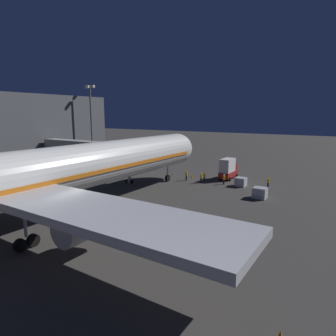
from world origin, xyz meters
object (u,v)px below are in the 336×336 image
at_px(airliner_at_gate, 12,181).
at_px(ground_crew_under_port_wing, 201,177).
at_px(baggage_container_near_belt, 260,193).
at_px(baggage_container_mid_row, 241,182).
at_px(ground_crew_marshaller_fwd, 204,176).
at_px(apron_floodlight_mast, 91,120).
at_px(ground_crew_by_belt_loader, 224,179).
at_px(ground_crew_by_tug, 268,182).
at_px(traffic_cone_nose_starboard, 173,174).
at_px(traffic_cone_nose_port, 192,176).
at_px(jet_bridge, 96,149).
at_px(traffic_cone_wingtip_svc_side, 280,335).
at_px(ground_crew_near_nose_gear, 186,175).
at_px(cargo_truck_aft, 228,169).

distance_m(airliner_at_gate, ground_crew_under_port_wing, 32.00).
distance_m(baggage_container_near_belt, baggage_container_mid_row, 7.54).
height_order(ground_crew_marshaller_fwd, ground_crew_under_port_wing, ground_crew_under_port_wing).
height_order(apron_floodlight_mast, ground_crew_by_belt_loader, apron_floodlight_mast).
bearing_deg(ground_crew_by_tug, ground_crew_by_belt_loader, 10.44).
bearing_deg(traffic_cone_nose_starboard, apron_floodlight_mast, -0.37).
distance_m(ground_crew_marshaller_fwd, traffic_cone_nose_port, 3.90).
xyz_separation_m(jet_bridge, baggage_container_near_belt, (-30.78, -2.93, -4.94)).
bearing_deg(traffic_cone_nose_port, ground_crew_under_port_wing, 137.19).
bearing_deg(ground_crew_by_belt_loader, airliner_at_gate, 73.40).
bearing_deg(traffic_cone_nose_starboard, jet_bridge, 43.16).
height_order(ground_crew_by_tug, traffic_cone_wingtip_svc_side, ground_crew_by_tug).
distance_m(jet_bridge, traffic_cone_wingtip_svc_side, 47.03).
distance_m(ground_crew_by_belt_loader, traffic_cone_nose_port, 7.78).
bearing_deg(ground_crew_near_nose_gear, ground_crew_by_tug, -171.57).
height_order(cargo_truck_aft, ground_crew_under_port_wing, cargo_truck_aft).
distance_m(ground_crew_near_nose_gear, ground_crew_marshaller_fwd, 3.36).
bearing_deg(jet_bridge, baggage_container_mid_row, -161.51).
bearing_deg(ground_crew_by_belt_loader, baggage_container_near_belt, 145.74).
xyz_separation_m(jet_bridge, ground_crew_marshaller_fwd, (-18.90, -8.66, -4.80)).
height_order(apron_floodlight_mast, traffic_cone_nose_starboard, apron_floodlight_mast).
xyz_separation_m(ground_crew_marshaller_fwd, traffic_cone_nose_starboard, (7.84, -1.70, -0.67)).
distance_m(ground_crew_by_tug, traffic_cone_wingtip_svc_side, 35.53).
height_order(baggage_container_near_belt, ground_crew_under_port_wing, ground_crew_under_port_wing).
distance_m(airliner_at_gate, apron_floodlight_mast, 43.32).
distance_m(cargo_truck_aft, ground_crew_under_port_wing, 6.68).
bearing_deg(cargo_truck_aft, jet_bridge, 30.87).
distance_m(jet_bridge, apron_floodlight_mast, 16.95).
xyz_separation_m(ground_crew_marshaller_fwd, traffic_cone_nose_port, (3.44, -1.70, -0.67)).
bearing_deg(apron_floodlight_mast, traffic_cone_wingtip_svc_side, 145.95).
bearing_deg(traffic_cone_wingtip_svc_side, airliner_at_gate, -1.05).
distance_m(ground_crew_by_belt_loader, traffic_cone_wingtip_svc_side, 36.93).
relative_size(ground_crew_under_port_wing, traffic_cone_nose_port, 3.36).
xyz_separation_m(apron_floodlight_mast, traffic_cone_nose_starboard, (-23.30, 0.15, -10.64)).
bearing_deg(apron_floodlight_mast, ground_crew_near_nose_gear, 173.83).
bearing_deg(traffic_cone_wingtip_svc_side, ground_crew_under_port_wing, -56.85).
xyz_separation_m(cargo_truck_aft, baggage_container_near_belt, (-8.98, 10.11, -1.16)).
xyz_separation_m(baggage_container_mid_row, ground_crew_by_tug, (-4.35, -0.98, 0.30)).
bearing_deg(airliner_at_gate, baggage_container_mid_row, -111.07).
distance_m(cargo_truck_aft, ground_crew_by_belt_loader, 4.97).
bearing_deg(baggage_container_mid_row, airliner_at_gate, 68.93).
bearing_deg(jet_bridge, traffic_cone_nose_port, -146.14).
height_order(apron_floodlight_mast, traffic_cone_wingtip_svc_side, apron_floodlight_mast).
xyz_separation_m(baggage_container_near_belt, ground_crew_under_port_wing, (11.71, -4.08, 0.21)).
height_order(ground_crew_by_belt_loader, traffic_cone_wingtip_svc_side, ground_crew_by_belt_loader).
relative_size(airliner_at_gate, cargo_truck_aft, 13.54).
bearing_deg(ground_crew_near_nose_gear, ground_crew_under_port_wing, 171.77).
xyz_separation_m(ground_crew_by_tug, traffic_cone_nose_starboard, (19.17, -0.73, -0.77)).
bearing_deg(ground_crew_by_tug, ground_crew_under_port_wing, 13.25).
bearing_deg(ground_crew_under_port_wing, ground_crew_near_nose_gear, -8.23).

